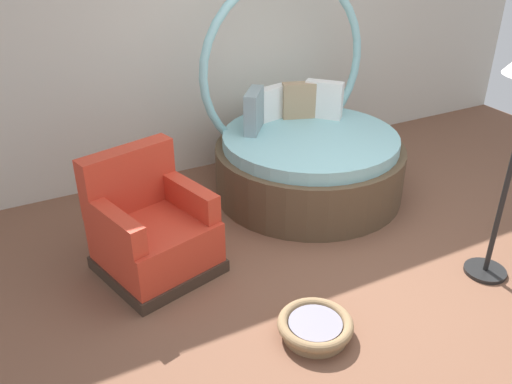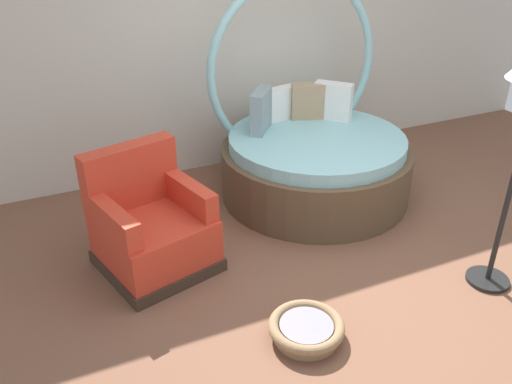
# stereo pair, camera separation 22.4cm
# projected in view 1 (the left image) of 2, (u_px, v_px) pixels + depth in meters

# --- Properties ---
(ground_plane) EXTENTS (8.00, 8.00, 0.02)m
(ground_plane) POSITION_uv_depth(u_px,v_px,m) (352.00, 266.00, 4.31)
(ground_plane) COLOR brown
(back_wall) EXTENTS (8.00, 0.12, 3.01)m
(back_wall) POSITION_uv_depth(u_px,v_px,m) (226.00, 21.00, 5.38)
(back_wall) COLOR beige
(back_wall) RESTS_ON ground_plane
(round_daybed) EXTENTS (1.82, 1.82, 2.05)m
(round_daybed) POSITION_uv_depth(u_px,v_px,m) (306.00, 152.00, 5.23)
(round_daybed) COLOR brown
(round_daybed) RESTS_ON ground_plane
(red_armchair) EXTENTS (0.98, 0.98, 0.94)m
(red_armchair) POSITION_uv_depth(u_px,v_px,m) (151.00, 231.00, 4.13)
(red_armchair) COLOR #38281E
(red_armchair) RESTS_ON ground_plane
(pet_basket) EXTENTS (0.51, 0.51, 0.13)m
(pet_basket) POSITION_uv_depth(u_px,v_px,m) (315.00, 327.00, 3.58)
(pet_basket) COLOR #8E704C
(pet_basket) RESTS_ON ground_plane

